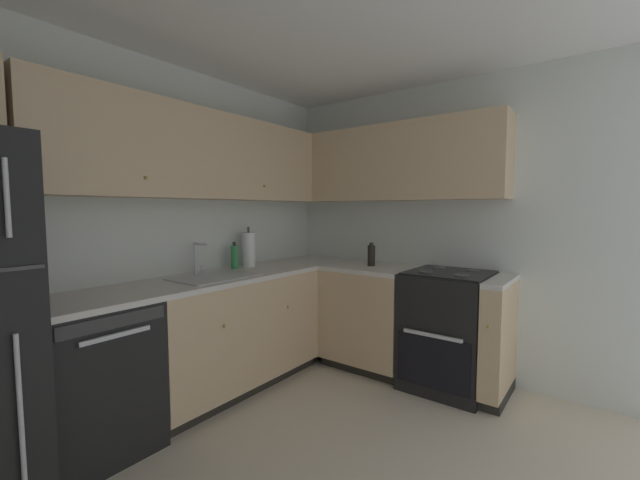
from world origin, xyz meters
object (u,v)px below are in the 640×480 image
oven_range (448,329)px  oil_bottle (371,255)px  dishwasher (92,379)px  paper_towel_roll (249,250)px  soap_bottle (235,257)px

oven_range → oil_bottle: oil_bottle is taller
dishwasher → oil_bottle: size_ratio=4.25×
dishwasher → oil_bottle: 2.24m
dishwasher → paper_towel_roll: paper_towel_roll is taller
dishwasher → paper_towel_roll: (1.38, 0.16, 0.62)m
dishwasher → soap_bottle: size_ratio=3.89×
paper_towel_roll → soap_bottle: bearing=172.0°
dishwasher → oven_range: (2.08, -1.36, 0.02)m
dishwasher → oven_range: 2.49m
oven_range → soap_bottle: soap_bottle is taller
soap_bottle → oven_range: bearing=-61.1°
oven_range → oil_bottle: (-0.02, 0.69, 0.54)m
dishwasher → oven_range: bearing=-33.1°
soap_bottle → paper_towel_roll: 0.15m
paper_towel_roll → oil_bottle: paper_towel_roll is taller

